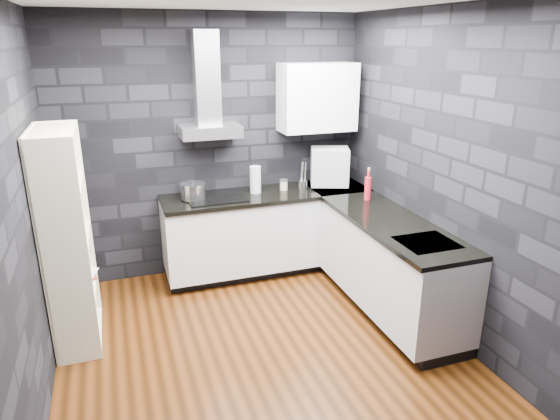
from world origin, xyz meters
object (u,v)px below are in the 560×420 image
glass_vase (255,180)px  storage_jar (284,185)px  appliance_garage (329,166)px  utensil_crock (303,186)px  red_bottle (368,189)px  bookshelf (67,240)px  pot (193,192)px  fruit_bowl (66,239)px

glass_vase → storage_jar: glass_vase is taller
glass_vase → appliance_garage: appliance_garage is taller
glass_vase → utensil_crock: 0.51m
appliance_garage → red_bottle: 0.59m
utensil_crock → red_bottle: size_ratio=0.49×
utensil_crock → bookshelf: size_ratio=0.06×
pot → appliance_garage: appliance_garage is taller
red_bottle → appliance_garage: bearing=107.1°
appliance_garage → fruit_bowl: 2.75m
appliance_garage → storage_jar: bearing=-164.0°
glass_vase → bookshelf: 1.96m
storage_jar → utensil_crock: utensil_crock is taller
appliance_garage → bookshelf: bookshelf is taller
appliance_garage → red_bottle: size_ratio=1.72×
bookshelf → utensil_crock: bearing=-0.2°
pot → utensil_crock: bearing=-4.8°
pot → red_bottle: bearing=-19.1°
storage_jar → appliance_garage: 0.54m
storage_jar → fruit_bowl: storage_jar is taller
pot → appliance_garage: (1.49, -0.02, 0.14)m
appliance_garage → pot: bearing=-160.6°
glass_vase → appliance_garage: bearing=-2.4°
appliance_garage → utensil_crock: bearing=-146.5°
glass_vase → storage_jar: 0.33m
pot → storage_jar: 0.98m
glass_vase → fruit_bowl: size_ratio=1.26×
red_bottle → fruit_bowl: (-2.80, -0.23, -0.08)m
storage_jar → appliance_garage: size_ratio=0.25×
pot → fruit_bowl: (-1.14, -0.81, -0.05)m
red_bottle → bookshelf: (-2.80, -0.16, -0.12)m
appliance_garage → bookshelf: size_ratio=0.22×
bookshelf → fruit_bowl: (0.00, -0.08, 0.04)m
glass_vase → appliance_garage: 0.83m
appliance_garage → fruit_bowl: bearing=-143.3°
storage_jar → red_bottle: red_bottle is taller
utensil_crock → storage_jar: bearing=145.9°
pot → fruit_bowl: bearing=-144.8°
pot → red_bottle: red_bottle is taller
pot → glass_vase: 0.66m
utensil_crock → bookshelf: bearing=-164.6°
utensil_crock → appliance_garage: (0.34, 0.08, 0.17)m
fruit_bowl → glass_vase: bearing=24.6°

